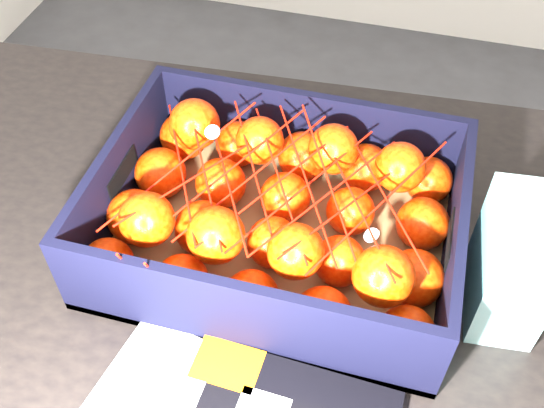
# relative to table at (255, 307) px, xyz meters

# --- Properties ---
(table) EXTENTS (1.25, 0.88, 0.75)m
(table) POSITION_rel_table_xyz_m (0.00, 0.00, 0.00)
(table) COLOR black
(table) RESTS_ON ground
(produce_crate) EXTENTS (0.45, 0.33, 0.13)m
(produce_crate) POSITION_rel_table_xyz_m (0.02, 0.04, 0.14)
(produce_crate) COLOR olive
(produce_crate) RESTS_ON table
(clementine_heap) EXTENTS (0.43, 0.32, 0.12)m
(clementine_heap) POSITION_rel_table_xyz_m (0.02, 0.05, 0.16)
(clementine_heap) COLOR #FF3305
(clementine_heap) RESTS_ON produce_crate
(mesh_net) EXTENTS (0.37, 0.30, 0.09)m
(mesh_net) POSITION_rel_table_xyz_m (0.02, 0.04, 0.22)
(mesh_net) COLOR red
(mesh_net) RESTS_ON clementine_heap
(retail_carton) EXTENTS (0.09, 0.12, 0.17)m
(retail_carton) POSITION_rel_table_xyz_m (0.30, 0.02, 0.18)
(retail_carton) COLOR white
(retail_carton) RESTS_ON table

